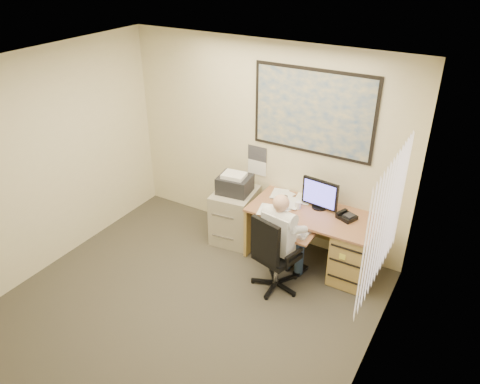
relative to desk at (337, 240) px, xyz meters
The scene contains 8 objects.
room_shell 2.44m from the desk, 122.98° to the right, with size 4.00×4.50×2.70m.
desk is the anchor object (origin of this frame).
world_map 1.60m from the desk, 150.28° to the left, with size 1.56×0.03×1.06m, color #1E4C93.
wall_calendar 1.52m from the desk, 165.67° to the left, with size 0.28×0.01×0.42m, color white.
window_blinds 1.73m from the desk, 56.08° to the right, with size 0.06×1.40×1.30m, color silver, non-canonical shape.
filing_cabinet 1.46m from the desk, behind, with size 0.60×0.69×1.02m.
office_chair 0.88m from the desk, 124.18° to the right, with size 0.74×0.74×1.01m.
person 0.84m from the desk, 127.91° to the right, with size 0.51×0.73×1.25m, color silver, non-canonical shape.
Camera 1 is at (2.61, -2.87, 3.75)m, focal length 35.00 mm.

